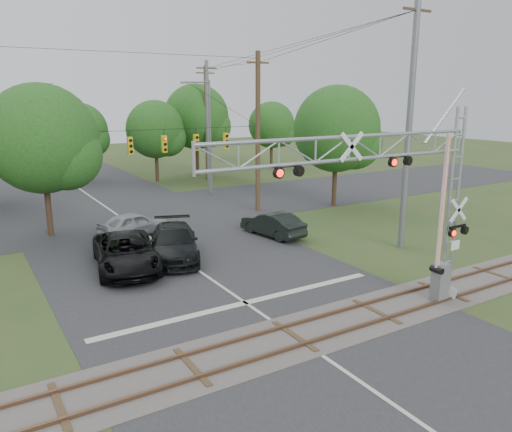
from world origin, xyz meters
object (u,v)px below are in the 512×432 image
crossing_gantry (394,191)px  sedan_silver (134,224)px  car_dark (174,243)px  pickup_black (126,252)px  traffic_signal_span (143,140)px  streetlight (208,132)px

crossing_gantry → sedan_silver: size_ratio=2.73×
crossing_gantry → car_dark: 12.53m
car_dark → pickup_black: bearing=-151.7°
traffic_signal_span → streetlight: size_ratio=1.99×
traffic_signal_span → sedan_silver: bearing=-127.7°
traffic_signal_span → pickup_black: traffic_signal_span is taller
crossing_gantry → traffic_signal_span: size_ratio=0.63×
crossing_gantry → streetlight: 26.26m
traffic_signal_span → streetlight: 11.06m
car_dark → sedan_silver: 5.40m
traffic_signal_span → car_dark: bearing=-98.5°
pickup_black → sedan_silver: bearing=78.8°
crossing_gantry → sedan_silver: (-4.84, 16.37, -4.21)m
sedan_silver → streetlight: 14.34m
crossing_gantry → streetlight: (4.90, 25.79, 0.47)m
sedan_silver → streetlight: bearing=-60.6°
crossing_gantry → sedan_silver: crossing_gantry is taller
pickup_black → car_dark: pickup_black is taller
sedan_silver → car_dark: bearing=170.0°
traffic_signal_span → pickup_black: bearing=-116.1°
traffic_signal_span → car_dark: traffic_signal_span is taller
streetlight → sedan_silver: bearing=-135.9°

